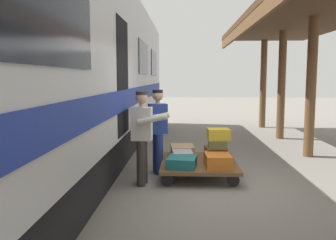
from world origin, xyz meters
name	(u,v)px	position (x,y,z in m)	size (l,w,h in m)	color
ground_plane	(221,187)	(0.00, 0.00, 0.00)	(60.00, 60.00, 0.00)	gray
train_car	(38,71)	(3.24, 0.00, 2.06)	(3.02, 18.48, 4.00)	#B7BABF
luggage_cart	(199,163)	(0.37, -0.77, 0.25)	(1.47, 1.76, 0.30)	brown
suitcase_brown_leather	(216,154)	(0.04, -0.77, 0.44)	(0.39, 0.44, 0.29)	brown
suitcase_tan_vintage	(182,151)	(0.70, -1.25, 0.41)	(0.47, 0.57, 0.22)	tan
suitcase_orange_carryall	(218,161)	(0.04, -0.28, 0.42)	(0.46, 0.62, 0.25)	#CC6B23
suitcase_teal_softside	(182,162)	(0.70, -0.28, 0.39)	(0.51, 0.61, 0.19)	#1E666B
suitcase_red_plastic	(214,152)	(0.04, -1.25, 0.39)	(0.37, 0.62, 0.18)	#AD231E
suitcase_gray_aluminum	(182,156)	(0.70, -0.77, 0.40)	(0.38, 0.59, 0.21)	#9EA0A5
suitcase_olive_duffel	(218,143)	(0.01, -0.74, 0.66)	(0.34, 0.47, 0.15)	brown
suitcase_yellow_case	(218,134)	(-0.01, -0.75, 0.84)	(0.43, 0.37, 0.21)	gold
porter_in_overalls	(157,128)	(1.22, -0.93, 0.93)	(0.73, 0.57, 1.70)	navy
porter_by_door	(143,135)	(1.41, -0.12, 0.93)	(0.69, 0.46, 1.70)	#332D28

